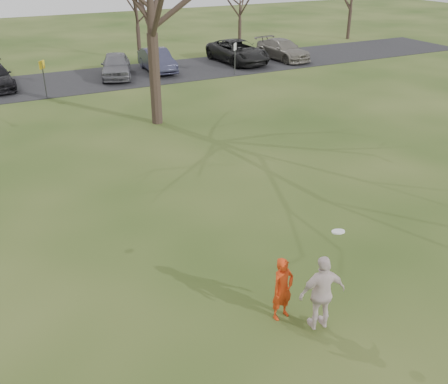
{
  "coord_description": "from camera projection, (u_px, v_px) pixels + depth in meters",
  "views": [
    {
      "loc": [
        -5.83,
        -7.4,
        7.77
      ],
      "look_at": [
        0.0,
        4.0,
        1.5
      ],
      "focal_mm": 40.62,
      "sensor_mm": 36.0,
      "label": 1
    }
  ],
  "objects": [
    {
      "name": "ground",
      "position": [
        303.0,
        318.0,
        11.72
      ],
      "size": [
        120.0,
        120.0,
        0.0
      ],
      "primitive_type": "plane",
      "color": "#1E380F",
      "rests_on": "ground"
    },
    {
      "name": "parking_strip",
      "position": [
        72.0,
        82.0,
        31.7
      ],
      "size": [
        62.0,
        6.5,
        0.04
      ],
      "primitive_type": "cube",
      "color": "black",
      "rests_on": "ground"
    },
    {
      "name": "player_defender",
      "position": [
        283.0,
        289.0,
        11.43
      ],
      "size": [
        0.61,
        0.45,
        1.56
      ],
      "primitive_type": "imported",
      "rotation": [
        0.0,
        0.0,
        0.14
      ],
      "color": "red",
      "rests_on": "ground"
    },
    {
      "name": "car_4",
      "position": [
        116.0,
        65.0,
        32.44
      ],
      "size": [
        3.04,
        4.81,
        1.52
      ],
      "primitive_type": "imported",
      "rotation": [
        0.0,
        0.0,
        -0.3
      ],
      "color": "slate",
      "rests_on": "parking_strip"
    },
    {
      "name": "car_5",
      "position": [
        157.0,
        60.0,
        34.0
      ],
      "size": [
        1.76,
        4.5,
        1.46
      ],
      "primitive_type": "imported",
      "rotation": [
        0.0,
        0.0,
        -0.05
      ],
      "color": "#2D2D43",
      "rests_on": "parking_strip"
    },
    {
      "name": "car_6",
      "position": [
        238.0,
        51.0,
        36.49
      ],
      "size": [
        2.91,
        5.8,
        1.58
      ],
      "primitive_type": "imported",
      "rotation": [
        0.0,
        0.0,
        0.05
      ],
      "color": "black",
      "rests_on": "parking_strip"
    },
    {
      "name": "car_7",
      "position": [
        283.0,
        50.0,
        37.53
      ],
      "size": [
        2.48,
        5.1,
        1.43
      ],
      "primitive_type": "imported",
      "rotation": [
        0.0,
        0.0,
        0.1
      ],
      "color": "slate",
      "rests_on": "parking_strip"
    },
    {
      "name": "catching_play",
      "position": [
        322.0,
        293.0,
        10.93
      ],
      "size": [
        1.12,
        0.62,
        2.46
      ],
      "color": "beige",
      "rests_on": "ground"
    },
    {
      "name": "sign_yellow",
      "position": [
        43.0,
        72.0,
        27.85
      ],
      "size": [
        0.35,
        0.35,
        2.08
      ],
      "color": "#47474C",
      "rests_on": "ground"
    },
    {
      "name": "sign_white",
      "position": [
        235.0,
        53.0,
        32.76
      ],
      "size": [
        0.35,
        0.35,
        2.08
      ],
      "color": "#47474C",
      "rests_on": "ground"
    },
    {
      "name": "small_tree_row",
      "position": [
        112.0,
        5.0,
        35.83
      ],
      "size": [
        55.0,
        5.9,
        8.5
      ],
      "color": "#352821",
      "rests_on": "ground"
    }
  ]
}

